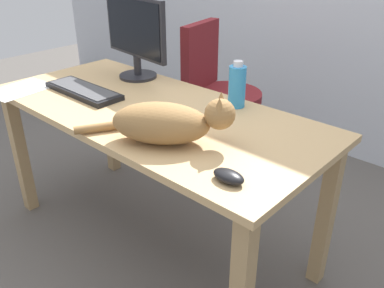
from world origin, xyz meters
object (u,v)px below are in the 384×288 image
(keyboard, at_px, (83,91))
(water_bottle, at_px, (237,86))
(monitor, at_px, (135,35))
(cat, at_px, (167,122))
(computer_mouse, at_px, (229,176))
(office_chair, at_px, (218,111))

(keyboard, bearing_deg, water_bottle, 29.28)
(water_bottle, bearing_deg, keyboard, -150.72)
(monitor, relative_size, cat, 0.90)
(monitor, distance_m, water_bottle, 0.65)
(monitor, xyz_separation_m, keyboard, (-0.00, -0.34, -0.21))
(cat, bearing_deg, computer_mouse, -10.56)
(office_chair, height_order, water_bottle, office_chair)
(keyboard, height_order, computer_mouse, computer_mouse)
(computer_mouse, bearing_deg, water_bottle, 124.75)
(monitor, bearing_deg, cat, -33.06)
(keyboard, distance_m, water_bottle, 0.74)
(keyboard, distance_m, cat, 0.68)
(computer_mouse, bearing_deg, office_chair, 130.07)
(computer_mouse, relative_size, water_bottle, 0.54)
(computer_mouse, bearing_deg, cat, 169.44)
(office_chair, xyz_separation_m, cat, (0.52, -0.95, 0.39))
(water_bottle, bearing_deg, cat, -86.57)
(keyboard, relative_size, cat, 0.83)
(cat, distance_m, computer_mouse, 0.34)
(water_bottle, bearing_deg, office_chair, 134.85)
(cat, bearing_deg, water_bottle, 93.43)
(computer_mouse, xyz_separation_m, water_bottle, (-0.36, 0.52, 0.08))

